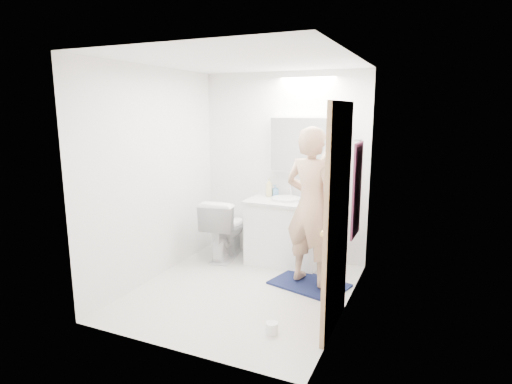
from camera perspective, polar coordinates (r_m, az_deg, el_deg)
The scene contains 23 objects.
floor at distance 4.63m, azimuth -1.87°, elevation -13.37°, with size 2.50×2.50×0.00m, color silver.
ceiling at distance 4.23m, azimuth -2.09°, elevation 17.65°, with size 2.50×2.50×0.00m, color white.
wall_back at distance 5.41m, azimuth 3.82°, elevation 3.50°, with size 2.50×2.50×0.00m, color white.
wall_front at distance 3.21m, azimuth -11.73°, elevation -2.11°, with size 2.50×2.50×0.00m, color white.
wall_left at distance 4.84m, azimuth -13.78°, elevation 2.29°, with size 2.50×2.50×0.00m, color white.
wall_right at distance 3.92m, azimuth 12.64°, elevation 0.27°, with size 2.50×2.50×0.00m, color white.
vanity_cabinet at distance 5.28m, azimuth 3.98°, elevation -5.72°, with size 0.90×0.55×0.78m, color white.
countertop at distance 5.17m, azimuth 4.04°, elevation -1.37°, with size 0.95×0.58×0.04m, color silver.
sink_basin at distance 5.19m, azimuth 4.16°, elevation -0.92°, with size 0.36×0.36×0.03m, color silver.
faucet at distance 5.35m, azimuth 4.86°, elevation 0.15°, with size 0.02×0.02×0.16m, color white.
medicine_cabinet at distance 5.21m, azimuth 6.69°, elevation 6.47°, with size 0.88×0.14×0.70m, color white.
mirror_panel at distance 5.14m, azimuth 6.44°, elevation 6.41°, with size 0.84×0.01×0.66m, color silver.
toilet at distance 5.48m, azimuth -4.27°, elevation -4.94°, with size 0.45×0.79×0.80m, color white.
bath_rug at distance 4.78m, azimuth 7.33°, elevation -12.45°, with size 0.80×0.55×0.02m, color #162347.
person at distance 4.50m, azimuth 7.62°, elevation -1.97°, with size 0.63×0.41×1.72m, color tan.
door at distance 3.64m, azimuth 11.10°, elevation -3.76°, with size 0.04×0.80×2.00m, color tan.
door_knob at distance 3.38m, azimuth 9.26°, elevation -5.74°, with size 0.06×0.06×0.06m, color gold.
towel at distance 4.48m, azimuth 13.71°, elevation 0.27°, with size 0.02×0.42×1.00m, color #112138.
towel_hook at distance 4.41m, azimuth 13.86°, elevation 6.93°, with size 0.02×0.02×0.07m, color silver.
soap_bottle_a at distance 5.38m, azimuth 1.80°, elevation 0.66°, with size 0.09×0.09×0.24m, color #D3CB88.
soap_bottle_b at distance 5.39m, azimuth 2.67°, elevation 0.21°, with size 0.07×0.07×0.15m, color #578CBC.
toothbrush_cup at distance 5.24m, azimuth 6.72°, elevation -0.50°, with size 0.10×0.10×0.09m, color #3B58B2.
toilet_paper_roll at distance 3.82m, azimuth 2.19°, elevation -18.19°, with size 0.11×0.11×0.10m, color white.
Camera 1 is at (1.84, -3.78, 1.93)m, focal length 29.08 mm.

